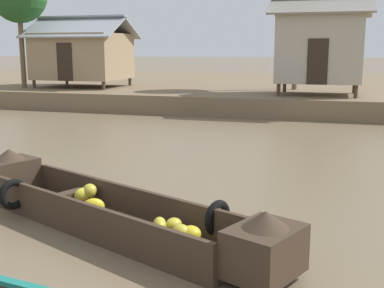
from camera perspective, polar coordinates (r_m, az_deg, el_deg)
ground_plane at (r=12.65m, az=5.18°, el=-1.54°), size 300.00×300.00×0.00m
riverbank_strip at (r=29.40m, az=11.84°, el=6.18°), size 160.00×20.00×0.80m
banana_boat at (r=7.68m, az=-9.61°, el=-7.55°), size 6.10×3.33×0.90m
stilt_house_left at (r=26.13m, az=-12.53°, el=10.02°), size 4.90×3.99×3.57m
stilt_house_mid_left at (r=21.69m, az=14.54°, el=10.92°), size 4.13×3.21×4.08m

